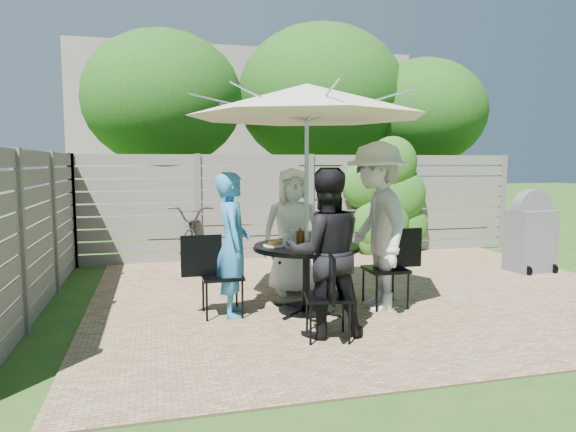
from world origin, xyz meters
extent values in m
plane|color=#294F18|center=(0.00, 0.00, 0.00)|extent=(60.00, 60.00, 0.00)
cube|color=tan|center=(0.00, 0.50, 0.01)|extent=(7.00, 6.00, 0.02)
cube|color=slate|center=(0.00, 3.00, 0.93)|extent=(8.00, 0.10, 1.85)
cube|color=slate|center=(-4.00, 0.50, 0.93)|extent=(0.10, 5.00, 1.85)
ellipsoid|color=#1D5914|center=(1.40, 2.85, 0.90)|extent=(1.20, 0.70, 1.80)
cube|color=gray|center=(0.00, 12.00, 2.50)|extent=(10.00, 6.00, 5.00)
ellipsoid|color=#174911|center=(-2.50, 5.00, 2.97)|extent=(3.20, 3.20, 2.72)
ellipsoid|color=#174911|center=(1.00, 5.50, 3.18)|extent=(3.80, 3.80, 3.23)
ellipsoid|color=#174911|center=(3.20, 4.80, 2.83)|extent=(2.80, 2.80, 2.38)
cylinder|color=black|center=(-1.06, -0.33, 0.76)|extent=(1.27, 1.27, 0.03)
cylinder|color=black|center=(-1.06, -0.33, 0.38)|extent=(0.08, 0.08, 0.76)
cylinder|color=black|center=(-1.06, -0.33, 0.02)|extent=(0.63, 0.63, 0.04)
cylinder|color=silver|center=(-1.06, -0.33, 1.22)|extent=(0.05, 0.05, 2.43)
cone|color=beige|center=(-1.06, -0.33, 2.38)|extent=(2.82, 2.82, 0.37)
cube|color=black|center=(-0.99, 0.62, 0.43)|extent=(0.43, 0.43, 0.03)
cube|color=black|center=(-1.00, 0.83, 0.66)|extent=(0.03, 0.42, 0.43)
imported|color=white|center=(-1.00, 0.50, 0.82)|extent=(0.83, 0.58, 1.64)
cube|color=black|center=(-2.01, -0.26, 0.45)|extent=(0.45, 0.45, 0.04)
cube|color=black|center=(-2.23, -0.26, 0.70)|extent=(0.44, 0.04, 0.45)
imported|color=#2A7AB7|center=(-1.89, -0.27, 0.80)|extent=(0.42, 0.61, 1.60)
cube|color=black|center=(-1.13, -1.27, 0.43)|extent=(0.49, 0.49, 0.03)
cube|color=black|center=(-1.17, -1.48, 0.66)|extent=(0.11, 0.42, 0.43)
imported|color=black|center=(-1.12, -1.16, 0.83)|extent=(0.85, 0.68, 1.66)
cube|color=black|center=(-0.11, -0.39, 0.46)|extent=(0.45, 0.45, 0.04)
cube|color=black|center=(0.11, -0.39, 0.71)|extent=(0.45, 0.03, 0.46)
imported|color=silver|center=(-0.23, -0.39, 0.97)|extent=(0.81, 1.30, 1.94)
cylinder|color=white|center=(-1.04, 0.03, 0.78)|extent=(0.26, 0.26, 0.01)
cylinder|color=gold|center=(-1.04, 0.03, 0.82)|extent=(0.15, 0.15, 0.05)
cylinder|color=white|center=(-1.42, -0.30, 0.78)|extent=(0.26, 0.26, 0.01)
cylinder|color=gold|center=(-1.42, -0.30, 0.82)|extent=(0.15, 0.15, 0.05)
cylinder|color=white|center=(-1.09, -0.69, 0.78)|extent=(0.26, 0.26, 0.01)
cylinder|color=gold|center=(-1.09, -0.69, 0.82)|extent=(0.15, 0.15, 0.05)
cylinder|color=white|center=(-0.70, -0.35, 0.78)|extent=(0.26, 0.26, 0.01)
cylinder|color=gold|center=(-0.70, -0.35, 0.82)|extent=(0.15, 0.15, 0.05)
cylinder|color=white|center=(-0.90, -0.64, 0.78)|extent=(0.24, 0.24, 0.01)
cylinder|color=gold|center=(-0.90, -0.64, 0.82)|extent=(0.14, 0.14, 0.05)
cylinder|color=silver|center=(-1.15, -0.06, 0.85)|extent=(0.07, 0.07, 0.14)
cylinder|color=silver|center=(-1.33, -0.41, 0.85)|extent=(0.07, 0.07, 0.14)
cylinder|color=silver|center=(-0.98, -0.59, 0.85)|extent=(0.07, 0.07, 0.14)
cylinder|color=silver|center=(-0.80, -0.24, 0.85)|extent=(0.07, 0.07, 0.14)
cylinder|color=#59280C|center=(-1.12, -0.27, 0.86)|extent=(0.09, 0.09, 0.16)
cylinder|color=#C6B293|center=(-0.95, -0.11, 0.84)|extent=(0.08, 0.08, 0.12)
imported|color=#333338|center=(-2.11, 2.60, 0.52)|extent=(0.97, 2.05, 1.04)
cube|color=slate|center=(2.92, 0.87, 0.49)|extent=(0.66, 0.52, 0.97)
cylinder|color=slate|center=(2.92, 0.87, 0.97)|extent=(0.65, 0.23, 0.64)
camera|label=1|loc=(-2.69, -5.81, 1.71)|focal=32.00mm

